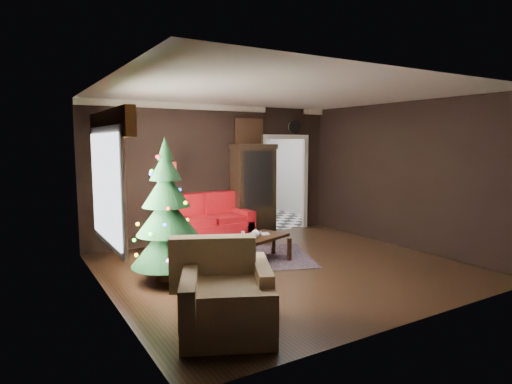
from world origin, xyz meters
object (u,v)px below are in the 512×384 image
christmas_tree (167,211)px  coffee_table (260,248)px  floor_lamp (170,208)px  kitchen_table (247,208)px  wall_clock (294,127)px  teapot (256,234)px  curio_cabinet (253,193)px  armchair (227,291)px  loveseat (209,220)px

christmas_tree → coffee_table: size_ratio=2.07×
floor_lamp → kitchen_table: size_ratio=2.25×
floor_lamp → wall_clock: (3.22, 0.60, 1.55)m
teapot → curio_cabinet: bearing=60.5°
kitchen_table → coffee_table: bearing=-116.0°
armchair → wall_clock: wall_clock is taller
curio_cabinet → wall_clock: (1.20, 0.18, 1.43)m
armchair → loveseat: bearing=93.1°
teapot → kitchen_table: bearing=62.6°
loveseat → armchair: loveseat is taller
curio_cabinet → floor_lamp: (-2.02, -0.42, -0.12)m
curio_cabinet → armchair: bearing=-123.9°
loveseat → coffee_table: bearing=-80.8°
christmas_tree → coffee_table: (1.72, 0.26, -0.82)m
curio_cabinet → wall_clock: size_ratio=5.94×
christmas_tree → kitchen_table: bearing=46.4°
armchair → teapot: 2.59m
kitchen_table → loveseat: bearing=-137.5°
coffee_table → kitchen_table: 3.54m
wall_clock → kitchen_table: size_ratio=0.43×
curio_cabinet → floor_lamp: size_ratio=1.13×
christmas_tree → wall_clock: (3.83, 2.19, 1.33)m
teapot → wall_clock: (2.26, 2.05, 1.86)m
loveseat → floor_lamp: size_ratio=1.01×
curio_cabinet → teapot: 2.19m
floor_lamp → christmas_tree: size_ratio=0.85×
curio_cabinet → kitchen_table: size_ratio=2.53×
armchair → teapot: bearing=77.4°
teapot → wall_clock: 3.57m
loveseat → christmas_tree: 2.38m
armchair → coffee_table: armchair is taller
coffee_table → wall_clock: wall_clock is taller
wall_clock → christmas_tree: bearing=-150.2°
wall_clock → curio_cabinet: bearing=-171.5°
floor_lamp → wall_clock: bearing=10.5°
curio_cabinet → teapot: bearing=-119.5°
curio_cabinet → coffee_table: curio_cabinet is taller
loveseat → kitchen_table: (1.80, 1.65, -0.12)m
loveseat → wall_clock: bearing=9.7°
loveseat → floor_lamp: bearing=-167.2°
teapot → kitchen_table: kitchen_table is taller
christmas_tree → teapot: size_ratio=12.73×
curio_cabinet → armchair: (-2.63, -3.93, -0.49)m
armchair → kitchen_table: size_ratio=1.39×
christmas_tree → wall_clock: size_ratio=6.23×
teapot → wall_clock: bearing=42.3°
coffee_table → wall_clock: bearing=42.5°
christmas_tree → armchair: 2.01m
coffee_table → teapot: teapot is taller
loveseat → wall_clock: size_ratio=5.31×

